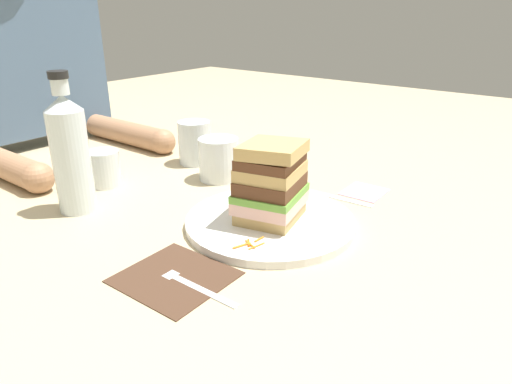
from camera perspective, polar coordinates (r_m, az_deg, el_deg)
ground_plane at (r=0.79m, az=-0.11°, el=-3.88°), size 3.00×3.00×0.00m
main_plate at (r=0.78m, az=1.76°, el=-3.70°), size 0.28×0.28×0.01m
sandwich at (r=0.75m, az=1.85°, el=1.16°), size 0.13×0.12×0.13m
carrot_shred_0 at (r=0.70m, az=0.38°, el=-5.87°), size 0.02×0.00×0.00m
carrot_shred_1 at (r=0.69m, az=-1.79°, el=-6.63°), size 0.03×0.01×0.00m
carrot_shred_2 at (r=0.69m, az=-0.93°, el=-6.32°), size 0.02×0.02×0.00m
carrot_shred_3 at (r=0.69m, az=0.08°, el=-6.70°), size 0.03×0.01×0.00m
carrot_shred_4 at (r=0.69m, az=-0.72°, el=-6.49°), size 0.01×0.03×0.00m
carrot_shred_5 at (r=0.84m, az=4.79°, el=-1.01°), size 0.02×0.03×0.00m
carrot_shred_6 at (r=0.85m, az=3.73°, el=-0.81°), size 0.01×0.02×0.00m
carrot_shred_7 at (r=0.84m, az=3.06°, el=-1.03°), size 0.01×0.02×0.00m
carrot_shred_8 at (r=0.84m, az=4.15°, el=-1.14°), size 0.01×0.03×0.00m
carrot_shred_9 at (r=0.85m, az=3.23°, el=-0.77°), size 0.02×0.02×0.00m
carrot_shred_10 at (r=0.85m, az=3.28°, el=-0.67°), size 0.03×0.01×0.00m
napkin_dark at (r=0.65m, az=-10.02°, el=-10.28°), size 0.13×0.14×0.00m
fork at (r=0.63m, az=-8.63°, el=-10.76°), size 0.02×0.17×0.00m
knife at (r=0.91m, az=8.81°, el=-0.35°), size 0.02×0.20×0.00m
juice_glass at (r=0.97m, az=-4.63°, el=3.78°), size 0.08×0.08×0.09m
water_bottle at (r=0.86m, az=-22.01°, el=4.58°), size 0.06×0.06×0.25m
empty_tumbler_0 at (r=0.99m, az=-18.30°, el=2.80°), size 0.07×0.07×0.07m
empty_tumbler_1 at (r=1.08m, az=-7.60°, el=6.09°), size 0.07×0.07×0.10m
napkin_pink at (r=0.94m, az=13.27°, el=0.06°), size 0.09×0.08×0.00m
diner_across at (r=1.30m, az=-27.55°, el=16.72°), size 0.43×0.46×0.59m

